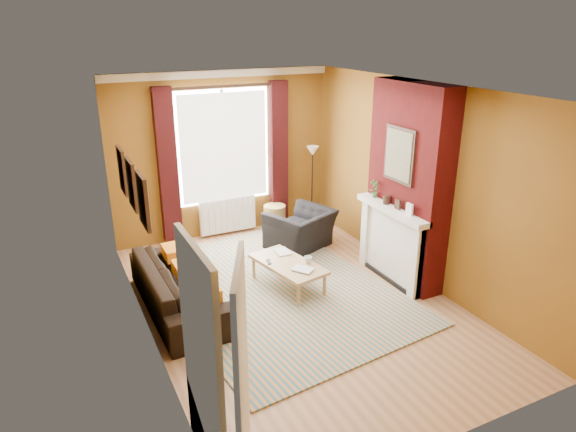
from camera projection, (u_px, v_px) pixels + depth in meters
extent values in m
plane|color=#936642|center=(296.00, 302.00, 6.86)|extent=(5.50, 5.50, 0.00)
cube|color=brown|center=(223.00, 155.00, 8.67)|extent=(3.80, 0.02, 2.80)
cube|color=brown|center=(455.00, 307.00, 4.05)|extent=(3.80, 0.02, 2.80)
cube|color=brown|center=(418.00, 184.00, 7.14)|extent=(0.02, 5.50, 2.80)
cube|color=brown|center=(142.00, 229.00, 5.58)|extent=(0.02, 5.50, 2.80)
cube|color=white|center=(298.00, 88.00, 5.87)|extent=(3.80, 5.50, 0.01)
cube|color=#410909|center=(408.00, 185.00, 7.07)|extent=(0.35, 1.40, 2.80)
cube|color=silver|center=(392.00, 244.00, 7.29)|extent=(0.12, 1.30, 1.10)
cube|color=silver|center=(392.00, 210.00, 7.08)|extent=(0.22, 1.40, 0.08)
cube|color=silver|center=(417.00, 262.00, 6.81)|extent=(0.16, 0.14, 1.04)
cube|color=silver|center=(368.00, 232.00, 7.78)|extent=(0.16, 0.14, 1.04)
cube|color=black|center=(393.00, 250.00, 7.34)|extent=(0.06, 0.80, 0.90)
cube|color=black|center=(390.00, 277.00, 7.48)|extent=(0.20, 1.00, 0.06)
cube|color=silver|center=(409.00, 209.00, 6.75)|extent=(0.03, 0.12, 0.16)
cube|color=black|center=(398.00, 204.00, 6.96)|extent=(0.03, 0.10, 0.14)
cylinder|color=black|center=(387.00, 200.00, 7.18)|extent=(0.10, 0.10, 0.12)
cube|color=black|center=(400.00, 155.00, 6.83)|extent=(0.03, 0.60, 0.75)
cube|color=olive|center=(398.00, 155.00, 6.83)|extent=(0.01, 0.52, 0.66)
cube|color=silver|center=(220.00, 74.00, 8.16)|extent=(3.80, 0.08, 0.12)
cube|color=white|center=(223.00, 147.00, 8.59)|extent=(1.60, 0.04, 1.90)
cube|color=white|center=(224.00, 147.00, 8.56)|extent=(1.50, 0.02, 1.80)
cube|color=silver|center=(224.00, 147.00, 8.58)|extent=(0.06, 0.04, 1.90)
cube|color=black|center=(168.00, 166.00, 8.19)|extent=(0.30, 0.16, 2.50)
cube|color=black|center=(279.00, 153.00, 8.99)|extent=(0.30, 0.16, 2.50)
cylinder|color=black|center=(222.00, 86.00, 8.16)|extent=(2.30, 0.05, 0.05)
cube|color=silver|center=(228.00, 215.00, 8.96)|extent=(1.00, 0.10, 0.60)
cube|color=silver|center=(204.00, 220.00, 8.72)|extent=(0.04, 0.03, 0.56)
cube|color=silver|center=(210.00, 219.00, 8.77)|extent=(0.04, 0.03, 0.56)
cube|color=silver|center=(216.00, 218.00, 8.82)|extent=(0.04, 0.03, 0.56)
cube|color=silver|center=(222.00, 217.00, 8.86)|extent=(0.04, 0.03, 0.56)
cube|color=silver|center=(228.00, 216.00, 8.91)|extent=(0.04, 0.03, 0.56)
cube|color=silver|center=(234.00, 215.00, 8.95)|extent=(0.04, 0.03, 0.56)
cube|color=silver|center=(240.00, 214.00, 9.00)|extent=(0.04, 0.03, 0.56)
cube|color=silver|center=(246.00, 213.00, 9.04)|extent=(0.04, 0.03, 0.56)
cube|color=silver|center=(252.00, 212.00, 9.09)|extent=(0.04, 0.03, 0.56)
cube|color=black|center=(143.00, 201.00, 5.39)|extent=(0.04, 0.44, 0.58)
cube|color=orange|center=(145.00, 201.00, 5.40)|extent=(0.01, 0.38, 0.52)
cube|color=black|center=(132.00, 184.00, 5.93)|extent=(0.04, 0.44, 0.58)
cube|color=#32985B|center=(134.00, 184.00, 5.94)|extent=(0.01, 0.38, 0.52)
cube|color=black|center=(122.00, 171.00, 6.48)|extent=(0.04, 0.44, 0.58)
cube|color=orange|center=(124.00, 171.00, 6.49)|extent=(0.01, 0.38, 0.52)
cube|color=silver|center=(202.00, 365.00, 4.01)|extent=(0.05, 0.94, 2.06)
cube|color=black|center=(205.00, 364.00, 4.02)|extent=(0.02, 0.80, 1.98)
cube|color=silver|center=(242.00, 385.00, 3.79)|extent=(0.37, 0.74, 1.98)
imported|color=#407433|center=(374.00, 189.00, 7.40)|extent=(0.14, 0.10, 0.27)
cube|color=#C46810|center=(204.00, 292.00, 6.11)|extent=(0.34, 0.40, 0.16)
cube|color=#C46810|center=(188.00, 269.00, 6.70)|extent=(0.34, 0.40, 0.16)
cube|color=#C46810|center=(176.00, 251.00, 7.20)|extent=(0.34, 0.40, 0.16)
cube|color=#306885|center=(274.00, 289.00, 7.18)|extent=(3.27, 4.24, 0.02)
imported|color=black|center=(179.00, 287.00, 6.62)|extent=(0.88, 2.16, 0.63)
imported|color=black|center=(300.00, 229.00, 8.42)|extent=(1.24, 1.17, 0.64)
cube|color=tan|center=(288.00, 264.00, 7.13)|extent=(0.80, 1.24, 0.05)
cylinder|color=tan|center=(298.00, 296.00, 6.69)|extent=(0.06, 0.06, 0.33)
cylinder|color=tan|center=(325.00, 285.00, 6.95)|extent=(0.06, 0.06, 0.33)
cylinder|color=tan|center=(254.00, 268.00, 7.44)|extent=(0.06, 0.06, 0.33)
cylinder|color=tan|center=(279.00, 260.00, 7.71)|extent=(0.06, 0.06, 0.33)
cylinder|color=olive|center=(275.00, 218.00, 9.11)|extent=(0.48, 0.48, 0.48)
cylinder|color=black|center=(311.00, 223.00, 9.50)|extent=(0.25, 0.25, 0.03)
cylinder|color=black|center=(312.00, 188.00, 9.26)|extent=(0.03, 0.03, 1.35)
cone|color=#F3E7C7|center=(313.00, 151.00, 9.01)|extent=(0.25, 0.25, 0.16)
imported|color=#999999|center=(300.00, 272.00, 6.81)|extent=(0.32, 0.34, 0.03)
imported|color=#999999|center=(276.00, 253.00, 7.39)|extent=(0.20, 0.28, 0.02)
imported|color=#999999|center=(308.00, 260.00, 7.08)|extent=(0.12, 0.12, 0.10)
cube|color=black|center=(269.00, 262.00, 7.12)|extent=(0.08, 0.15, 0.02)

